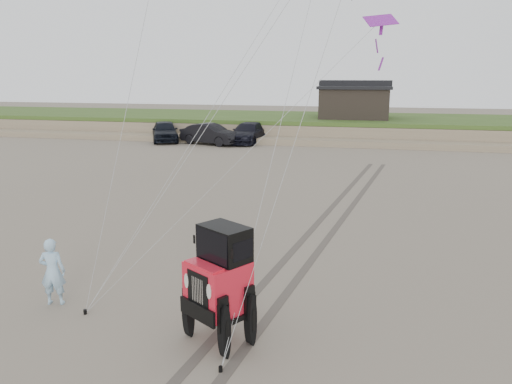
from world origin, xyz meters
TOP-DOWN VIEW (x-y plane):
  - ground at (0.00, 0.00)m, footprint 160.00×160.00m
  - dune_ridge at (0.00, 37.50)m, footprint 160.00×14.25m
  - cabin at (2.00, 37.00)m, footprint 6.40×5.40m
  - truck_a at (-13.55, 30.12)m, footprint 4.10×5.57m
  - truck_b at (-9.18, 29.22)m, footprint 5.42×3.33m
  - truck_c at (-6.43, 30.91)m, footprint 2.81×5.90m
  - jeep at (0.59, -0.16)m, footprint 4.97×5.92m
  - man at (-3.97, 0.62)m, footprint 0.71×0.56m
  - stake_main at (-2.93, 0.28)m, footprint 0.08×0.08m
  - stake_aux at (0.97, -1.29)m, footprint 0.08×0.08m
  - tire_tracks at (2.00, 8.00)m, footprint 5.22×29.74m

SIDE VIEW (x-z plane):
  - ground at x=0.00m, z-range 0.00..0.00m
  - tire_tracks at x=2.00m, z-range 0.00..0.01m
  - stake_main at x=-2.93m, z-range 0.00..0.12m
  - stake_aux at x=0.97m, z-range 0.00..0.12m
  - dune_ridge at x=0.00m, z-range -0.04..1.68m
  - truck_c at x=-6.43m, z-range 0.00..1.66m
  - truck_b at x=-9.18m, z-range 0.00..1.69m
  - man at x=-3.97m, z-range 0.00..1.73m
  - truck_a at x=-13.55m, z-range 0.00..1.76m
  - jeep at x=0.59m, z-range 0.00..2.05m
  - cabin at x=2.00m, z-range 1.56..4.91m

